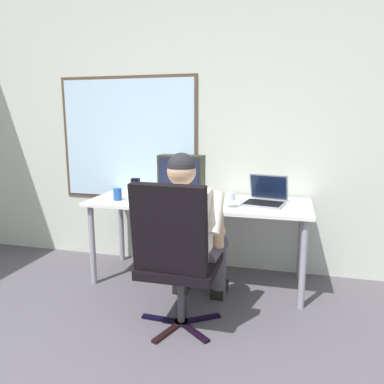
% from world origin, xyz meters
% --- Properties ---
extents(wall_rear, '(4.62, 0.08, 2.65)m').
position_xyz_m(wall_rear, '(-0.03, 2.75, 1.32)').
color(wall_rear, beige).
rests_on(wall_rear, ground).
extents(desk, '(1.86, 0.71, 0.72)m').
position_xyz_m(desk, '(0.23, 2.34, 0.65)').
color(desk, gray).
rests_on(desk, ground).
extents(office_chair, '(0.55, 0.58, 1.03)m').
position_xyz_m(office_chair, '(0.28, 1.50, 0.57)').
color(office_chair, black).
rests_on(office_chair, ground).
extents(person_seated, '(0.54, 0.76, 1.20)m').
position_xyz_m(person_seated, '(0.29, 1.77, 0.62)').
color(person_seated, '#49434F').
rests_on(person_seated, ground).
extents(crt_monitor, '(0.39, 0.23, 0.39)m').
position_xyz_m(crt_monitor, '(0.08, 2.34, 0.95)').
color(crt_monitor, beige).
rests_on(crt_monitor, desk).
extents(laptop, '(0.38, 0.37, 0.23)m').
position_xyz_m(laptop, '(0.79, 2.38, 0.79)').
color(laptop, gray).
rests_on(laptop, desk).
extents(wine_glass, '(0.08, 0.08, 0.12)m').
position_xyz_m(wine_glass, '(0.53, 2.16, 0.81)').
color(wine_glass, silver).
rests_on(wine_glass, desk).
extents(desk_speaker, '(0.07, 0.07, 0.15)m').
position_xyz_m(desk_speaker, '(-0.39, 2.46, 0.80)').
color(desk_speaker, black).
rests_on(desk_speaker, desk).
extents(coffee_mug, '(0.07, 0.07, 0.10)m').
position_xyz_m(coffee_mug, '(-0.44, 2.19, 0.78)').
color(coffee_mug, '#214A97').
rests_on(coffee_mug, desk).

